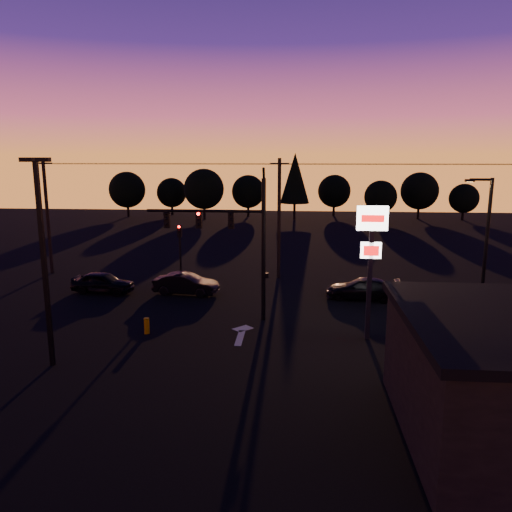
{
  "coord_description": "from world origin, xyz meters",
  "views": [
    {
      "loc": [
        3.29,
        -23.12,
        9.27
      ],
      "look_at": [
        1.0,
        5.0,
        3.5
      ],
      "focal_mm": 35.0,
      "sensor_mm": 36.0,
      "label": 1
    }
  ],
  "objects_px": {
    "streetlight": "(485,242)",
    "car_right": "(362,289)",
    "traffic_signal_mast": "(235,234)",
    "parking_lot_light": "(43,250)",
    "pylon_sign": "(371,244)",
    "secondary_signal": "(180,245)",
    "car_left": "(103,282)",
    "suv_parked": "(439,365)",
    "bollard": "(147,326)",
    "car_mid": "(186,284)"
  },
  "relations": [
    {
      "from": "car_left",
      "to": "car_right",
      "type": "distance_m",
      "value": 17.42
    },
    {
      "from": "car_mid",
      "to": "bollard",
      "type": "bearing_deg",
      "value": -176.39
    },
    {
      "from": "pylon_sign",
      "to": "suv_parked",
      "type": "distance_m",
      "value": 6.68
    },
    {
      "from": "car_mid",
      "to": "car_right",
      "type": "distance_m",
      "value": 11.71
    },
    {
      "from": "traffic_signal_mast",
      "to": "car_right",
      "type": "bearing_deg",
      "value": 31.32
    },
    {
      "from": "car_right",
      "to": "parking_lot_light",
      "type": "bearing_deg",
      "value": -45.23
    },
    {
      "from": "parking_lot_light",
      "to": "car_right",
      "type": "xyz_separation_m",
      "value": [
        15.15,
        11.71,
        -4.59
      ]
    },
    {
      "from": "streetlight",
      "to": "car_right",
      "type": "distance_m",
      "value": 7.97
    },
    {
      "from": "secondary_signal",
      "to": "parking_lot_light",
      "type": "height_order",
      "value": "parking_lot_light"
    },
    {
      "from": "secondary_signal",
      "to": "pylon_sign",
      "type": "height_order",
      "value": "pylon_sign"
    },
    {
      "from": "traffic_signal_mast",
      "to": "streetlight",
      "type": "distance_m",
      "value": 14.1
    },
    {
      "from": "parking_lot_light",
      "to": "car_left",
      "type": "distance_m",
      "value": 12.82
    },
    {
      "from": "bollard",
      "to": "car_mid",
      "type": "distance_m",
      "value": 7.62
    },
    {
      "from": "car_right",
      "to": "suv_parked",
      "type": "relative_size",
      "value": 1.02
    },
    {
      "from": "parking_lot_light",
      "to": "pylon_sign",
      "type": "height_order",
      "value": "parking_lot_light"
    },
    {
      "from": "parking_lot_light",
      "to": "pylon_sign",
      "type": "bearing_deg",
      "value": 17.23
    },
    {
      "from": "secondary_signal",
      "to": "pylon_sign",
      "type": "bearing_deg",
      "value": -39.77
    },
    {
      "from": "bollard",
      "to": "suv_parked",
      "type": "xyz_separation_m",
      "value": [
        13.78,
        -4.35,
        0.22
      ]
    },
    {
      "from": "bollard",
      "to": "suv_parked",
      "type": "height_order",
      "value": "suv_parked"
    },
    {
      "from": "pylon_sign",
      "to": "bollard",
      "type": "xyz_separation_m",
      "value": [
        -11.47,
        -0.22,
        -4.49
      ]
    },
    {
      "from": "pylon_sign",
      "to": "bollard",
      "type": "height_order",
      "value": "pylon_sign"
    },
    {
      "from": "parking_lot_light",
      "to": "streetlight",
      "type": "distance_m",
      "value": 23.05
    },
    {
      "from": "parking_lot_light",
      "to": "suv_parked",
      "type": "distance_m",
      "value": 17.44
    },
    {
      "from": "traffic_signal_mast",
      "to": "secondary_signal",
      "type": "xyz_separation_m",
      "value": [
        -4.9,
        7.49,
        -2.07
      ]
    },
    {
      "from": "parking_lot_light",
      "to": "car_left",
      "type": "height_order",
      "value": "parking_lot_light"
    },
    {
      "from": "streetlight",
      "to": "car_right",
      "type": "height_order",
      "value": "streetlight"
    },
    {
      "from": "bollard",
      "to": "car_mid",
      "type": "xyz_separation_m",
      "value": [
        0.41,
        7.6,
        0.29
      ]
    },
    {
      "from": "parking_lot_light",
      "to": "car_mid",
      "type": "xyz_separation_m",
      "value": [
        3.44,
        11.88,
        -4.56
      ]
    },
    {
      "from": "bollard",
      "to": "suv_parked",
      "type": "bearing_deg",
      "value": -17.53
    },
    {
      "from": "car_mid",
      "to": "traffic_signal_mast",
      "type": "bearing_deg",
      "value": -134.27
    },
    {
      "from": "car_right",
      "to": "suv_parked",
      "type": "xyz_separation_m",
      "value": [
        1.67,
        -11.79,
        -0.04
      ]
    },
    {
      "from": "secondary_signal",
      "to": "car_mid",
      "type": "height_order",
      "value": "secondary_signal"
    },
    {
      "from": "pylon_sign",
      "to": "suv_parked",
      "type": "relative_size",
      "value": 1.48
    },
    {
      "from": "parking_lot_light",
      "to": "pylon_sign",
      "type": "relative_size",
      "value": 1.34
    },
    {
      "from": "suv_parked",
      "to": "streetlight",
      "type": "bearing_deg",
      "value": 51.84
    },
    {
      "from": "pylon_sign",
      "to": "streetlight",
      "type": "height_order",
      "value": "streetlight"
    },
    {
      "from": "parking_lot_light",
      "to": "bollard",
      "type": "distance_m",
      "value": 7.14
    },
    {
      "from": "streetlight",
      "to": "car_left",
      "type": "bearing_deg",
      "value": 172.15
    },
    {
      "from": "parking_lot_light",
      "to": "suv_parked",
      "type": "bearing_deg",
      "value": -0.27
    },
    {
      "from": "secondary_signal",
      "to": "parking_lot_light",
      "type": "bearing_deg",
      "value": -99.79
    },
    {
      "from": "pylon_sign",
      "to": "car_mid",
      "type": "relative_size",
      "value": 1.57
    },
    {
      "from": "bollard",
      "to": "traffic_signal_mast",
      "type": "bearing_deg",
      "value": 31.9
    },
    {
      "from": "car_left",
      "to": "suv_parked",
      "type": "bearing_deg",
      "value": -115.23
    },
    {
      "from": "parking_lot_light",
      "to": "bollard",
      "type": "xyz_separation_m",
      "value": [
        3.03,
        4.27,
        -4.85
      ]
    },
    {
      "from": "traffic_signal_mast",
      "to": "pylon_sign",
      "type": "xyz_separation_m",
      "value": [
        7.1,
        -2.49,
        -0.02
      ]
    },
    {
      "from": "secondary_signal",
      "to": "suv_parked",
      "type": "bearing_deg",
      "value": -45.49
    },
    {
      "from": "bollard",
      "to": "car_mid",
      "type": "height_order",
      "value": "car_mid"
    },
    {
      "from": "streetlight",
      "to": "suv_parked",
      "type": "xyz_separation_m",
      "value": [
        -4.59,
        -8.58,
        -3.78
      ]
    },
    {
      "from": "secondary_signal",
      "to": "car_left",
      "type": "distance_m",
      "value": 5.9
    },
    {
      "from": "traffic_signal_mast",
      "to": "bollard",
      "type": "xyz_separation_m",
      "value": [
        -4.37,
        -2.72,
        -4.51
      ]
    }
  ]
}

